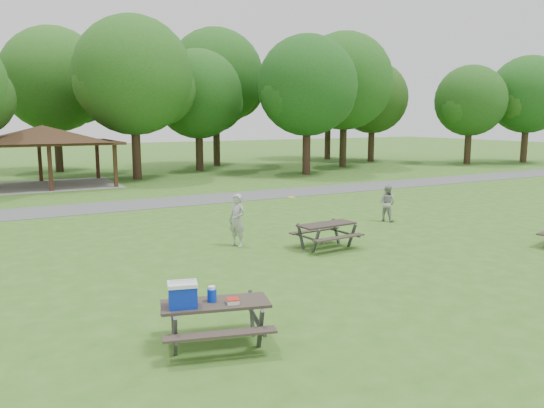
{
  "coord_description": "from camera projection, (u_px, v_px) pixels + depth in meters",
  "views": [
    {
      "loc": [
        -7.66,
        -11.52,
        4.19
      ],
      "look_at": [
        1.0,
        4.0,
        1.3
      ],
      "focal_mm": 35.0,
      "sensor_mm": 36.0,
      "label": 1
    }
  ],
  "objects": [
    {
      "name": "tree_flank_right",
      "position": [
        528.0,
        97.0,
        49.74
      ],
      "size": [
        7.56,
        7.2,
        9.97
      ],
      "color": "#302015",
      "rests_on": "ground"
    },
    {
      "name": "frisbee_thrower",
      "position": [
        237.0,
        220.0,
        17.41
      ],
      "size": [
        0.64,
        0.75,
        1.74
      ],
      "primitive_type": "imported",
      "rotation": [
        0.0,
        0.0,
        -1.14
      ],
      "color": "#A4A4A7",
      "rests_on": "ground"
    },
    {
      "name": "frisbee_in_flight",
      "position": [
        291.0,
        197.0,
        18.65
      ],
      "size": [
        0.34,
        0.34,
        0.02
      ],
      "color": "yellow",
      "rests_on": "ground"
    },
    {
      "name": "picnic_table_near",
      "position": [
        205.0,
        306.0,
        9.69
      ],
      "size": [
        2.34,
        2.07,
        1.38
      ],
      "color": "#2F2822",
      "rests_on": "ground"
    },
    {
      "name": "tree_row_j",
      "position": [
        471.0,
        103.0,
        48.24
      ],
      "size": [
        6.72,
        6.4,
        8.96
      ],
      "color": "black",
      "rests_on": "ground"
    },
    {
      "name": "picnic_table_middle",
      "position": [
        327.0,
        229.0,
        17.19
      ],
      "size": [
        2.03,
        1.68,
        0.84
      ],
      "color": "#29221E",
      "rests_on": "ground"
    },
    {
      "name": "frisbee_catcher",
      "position": [
        387.0,
        203.0,
        21.7
      ],
      "size": [
        0.79,
        0.88,
        1.5
      ],
      "primitive_type": "imported",
      "rotation": [
        0.0,
        0.0,
        1.93
      ],
      "color": "#9E9EA0",
      "rests_on": "ground"
    },
    {
      "name": "tree_row_i",
      "position": [
        373.0,
        100.0,
        50.9
      ],
      "size": [
        7.14,
        6.8,
        9.52
      ],
      "color": "#301E15",
      "rests_on": "ground"
    },
    {
      "name": "tree_row_h",
      "position": [
        345.0,
        84.0,
        44.83
      ],
      "size": [
        8.61,
        8.2,
        11.37
      ],
      "color": "black",
      "rests_on": "ground"
    },
    {
      "name": "asphalt_path",
      "position": [
        157.0,
        203.0,
        26.35
      ],
      "size": [
        120.0,
        3.2,
        0.02
      ],
      "primitive_type": "cube",
      "color": "#4D4D50",
      "rests_on": "ground"
    },
    {
      "name": "tree_row_e",
      "position": [
        135.0,
        79.0,
        35.78
      ],
      "size": [
        8.4,
        8.0,
        11.02
      ],
      "color": "#301E15",
      "rests_on": "ground"
    },
    {
      "name": "pavilion",
      "position": [
        43.0,
        137.0,
        32.56
      ],
      "size": [
        8.6,
        7.01,
        3.76
      ],
      "color": "#3D2716",
      "rests_on": "ground"
    },
    {
      "name": "ground",
      "position": [
        312.0,
        275.0,
        14.29
      ],
      "size": [
        160.0,
        160.0,
        0.0
      ],
      "primitive_type": "plane",
      "color": "#32601B",
      "rests_on": "ground"
    },
    {
      "name": "tree_row_f",
      "position": [
        199.0,
        97.0,
        41.83
      ],
      "size": [
        7.35,
        7.0,
        9.55
      ],
      "color": "black",
      "rests_on": "ground"
    },
    {
      "name": "tree_deep_b",
      "position": [
        56.0,
        83.0,
        40.74
      ],
      "size": [
        8.4,
        8.0,
        11.13
      ],
      "color": "black",
      "rests_on": "ground"
    },
    {
      "name": "tree_deep_c",
      "position": [
        217.0,
        80.0,
        46.04
      ],
      "size": [
        8.82,
        8.4,
        11.9
      ],
      "color": "black",
      "rests_on": "ground"
    },
    {
      "name": "tree_deep_d",
      "position": [
        329.0,
        90.0,
        53.65
      ],
      "size": [
        8.4,
        8.0,
        11.27
      ],
      "color": "black",
      "rests_on": "ground"
    },
    {
      "name": "tree_row_g",
      "position": [
        308.0,
        89.0,
        39.04
      ],
      "size": [
        7.77,
        7.4,
        10.25
      ],
      "color": "black",
      "rests_on": "ground"
    }
  ]
}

